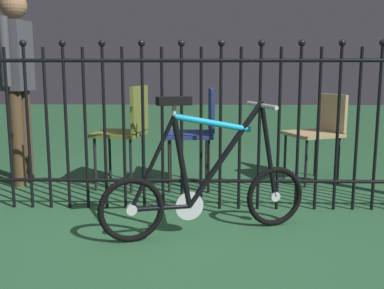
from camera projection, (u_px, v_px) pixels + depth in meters
ground_plane at (176, 237)px, 2.80m from camera, size 20.00×20.00×0.00m
iron_fence at (171, 122)px, 3.26m from camera, size 4.52×0.07×1.29m
bicycle at (206, 186)px, 2.81m from camera, size 1.29×0.54×0.86m
chair_navy at (198, 127)px, 3.87m from camera, size 0.43×0.43×0.86m
chair_tan at (320, 128)px, 4.10m from camera, size 0.55×0.55×0.80m
chair_olive at (128, 126)px, 3.86m from camera, size 0.47×0.47×0.88m
person_visitor at (17, 72)px, 3.92m from camera, size 0.23×0.48×1.66m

